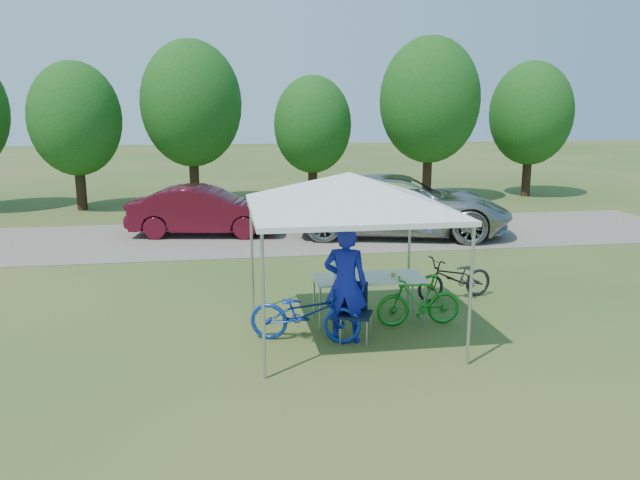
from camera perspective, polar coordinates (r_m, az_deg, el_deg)
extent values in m
plane|color=#2D5119|center=(10.60, 2.54, -8.61)|extent=(100.00, 100.00, 0.00)
cube|color=gray|center=(18.20, -2.52, 0.40)|extent=(24.00, 5.00, 0.02)
cylinder|color=#A5A5AA|center=(8.65, -5.20, -6.19)|extent=(0.05, 0.05, 2.10)
cylinder|color=#A5A5AA|center=(9.33, 13.59, -5.11)|extent=(0.05, 0.05, 2.10)
cylinder|color=#A5A5AA|center=(11.53, -6.25, -1.46)|extent=(0.05, 0.05, 2.10)
cylinder|color=#A5A5AA|center=(12.04, 8.16, -0.91)|extent=(0.05, 0.05, 2.10)
cube|color=silver|center=(10.03, 2.65, 2.87)|extent=(3.15, 3.15, 0.08)
pyramid|color=silver|center=(9.95, 2.69, 6.22)|extent=(4.53, 4.53, 0.55)
cylinder|color=#382314|center=(24.09, -21.02, 4.64)|extent=(0.36, 0.36, 1.75)
ellipsoid|color=#144711|center=(23.91, -21.47, 10.28)|extent=(3.20, 3.20, 4.00)
cylinder|color=#382314|center=(24.16, -11.41, 5.58)|extent=(0.36, 0.36, 2.03)
ellipsoid|color=#144711|center=(24.00, -11.70, 12.12)|extent=(3.71, 3.71, 4.64)
cylinder|color=#382314|center=(24.23, -0.67, 5.34)|extent=(0.36, 0.36, 1.61)
ellipsoid|color=#144711|center=(24.06, -0.68, 10.51)|extent=(2.94, 2.94, 3.68)
cylinder|color=#382314|center=(24.97, 9.76, 5.94)|extent=(0.36, 0.36, 2.10)
ellipsoid|color=#144711|center=(24.81, 10.00, 12.49)|extent=(3.84, 3.84, 4.80)
cylinder|color=#382314|center=(27.30, 18.36, 5.74)|extent=(0.36, 0.36, 1.82)
ellipsoid|color=#144711|center=(27.15, 18.73, 10.92)|extent=(3.33, 3.33, 4.16)
cube|color=white|center=(11.04, 4.48, -3.49)|extent=(1.96, 0.82, 0.04)
cylinder|color=#A5A5AA|center=(10.66, 0.02, -6.30)|extent=(0.04, 0.04, 0.76)
cylinder|color=#A5A5AA|center=(11.09, 9.54, -5.73)|extent=(0.04, 0.04, 0.76)
cylinder|color=#A5A5AA|center=(11.31, -0.54, -5.18)|extent=(0.04, 0.04, 0.76)
cylinder|color=#A5A5AA|center=(11.72, 8.46, -4.69)|extent=(0.04, 0.04, 0.76)
cube|color=black|center=(10.18, 3.30, -6.83)|extent=(0.63, 0.63, 0.04)
cube|color=black|center=(10.32, 3.04, -5.05)|extent=(0.46, 0.22, 0.48)
cylinder|color=#A5A5AA|center=(10.02, 2.34, -8.57)|extent=(0.02, 0.02, 0.43)
cylinder|color=#A5A5AA|center=(10.11, 4.75, -8.41)|extent=(0.02, 0.02, 0.43)
cylinder|color=#A5A5AA|center=(10.41, 1.87, -7.74)|extent=(0.02, 0.02, 0.43)
cylinder|color=#A5A5AA|center=(10.50, 4.19, -7.59)|extent=(0.02, 0.02, 0.43)
cube|color=white|center=(10.90, 2.16, -2.81)|extent=(0.40, 0.27, 0.27)
cube|color=white|center=(10.86, 2.17, -2.03)|extent=(0.42, 0.29, 0.04)
cylinder|color=gold|center=(11.09, 6.73, -3.18)|extent=(0.08, 0.08, 0.06)
imported|color=#141BA7|center=(10.03, 2.33, -4.03)|extent=(0.81, 0.66, 1.93)
imported|color=#11319A|center=(10.15, -1.36, -6.69)|extent=(1.93, 1.16, 0.96)
imported|color=#1C801D|center=(11.00, 9.02, -5.47)|extent=(1.50, 0.42, 0.90)
imported|color=black|center=(12.56, 12.26, -3.42)|extent=(1.74, 0.92, 0.87)
imported|color=#A0A09C|center=(18.35, 7.47, 3.20)|extent=(6.76, 4.29, 1.74)
imported|color=#570E1E|center=(18.46, -10.51, 2.65)|extent=(4.50, 2.17, 1.42)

